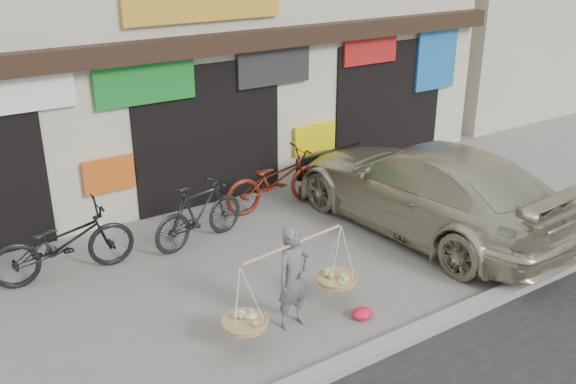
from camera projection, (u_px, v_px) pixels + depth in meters
ground at (318, 275)px, 9.85m from camera, size 70.00×70.00×0.00m
kerb at (409, 336)px, 8.29m from camera, size 70.00×0.25×0.12m
shophouse_block at (141, 6)px, 13.49m from camera, size 14.00×6.32×7.00m
street_vendor at (294, 282)px, 8.39m from camera, size 2.18×0.78×1.44m
bike_0 at (63, 243)px, 9.65m from camera, size 2.17×0.86×1.12m
bike_1 at (199, 213)px, 10.70m from camera, size 1.87×0.87×1.08m
bike_2 at (275, 180)px, 12.09m from camera, size 2.13×0.79×1.11m
suv at (426, 188)px, 11.14m from camera, size 2.52×5.48×1.55m
red_bag at (362, 313)px, 8.76m from camera, size 0.31×0.25×0.14m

